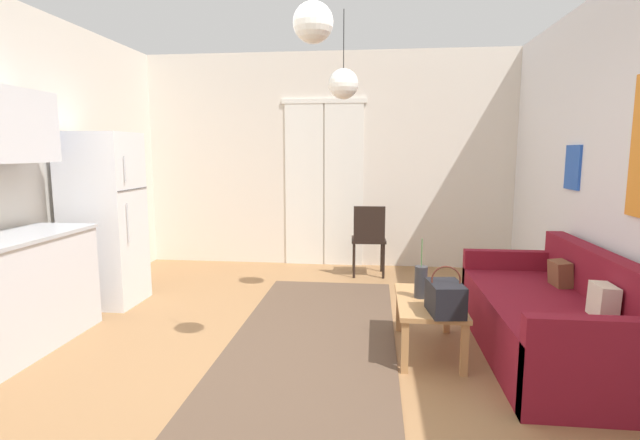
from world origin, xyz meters
The scene contains 12 objects.
ground_plane centered at (0.00, 0.00, -0.05)m, with size 5.51×7.41×0.10m, color #996D44.
wall_back centered at (0.00, 3.45, 1.41)m, with size 5.11×0.13×2.84m.
area_rug centered at (0.17, 0.58, 0.01)m, with size 1.34×3.70×0.01m, color brown.
couch centered at (2.03, 0.59, 0.28)m, with size 0.89×1.94×0.81m.
coffee_table centered at (1.08, 0.61, 0.35)m, with size 0.49×0.89×0.41m.
bamboo_vase centered at (1.02, 0.66, 0.54)m, with size 0.10×0.10×0.47m.
handbag centered at (1.16, 0.30, 0.53)m, with size 0.26×0.35×0.35m.
refrigerator centered at (-2.05, 1.45, 0.87)m, with size 0.67×0.59×1.73m.
kitchen_counter centered at (-2.13, 0.30, 0.78)m, with size 0.58×1.30×2.03m.
accent_chair centered at (0.59, 2.82, 0.50)m, with size 0.44×0.42×0.89m.
pendant_lamp_near centered at (0.27, -0.06, 2.31)m, with size 0.24×0.24×0.66m.
pendant_lamp_far centered at (0.35, 1.59, 2.17)m, with size 0.28×0.28×0.81m.
Camera 1 is at (0.65, -3.03, 1.54)m, focal length 26.88 mm.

